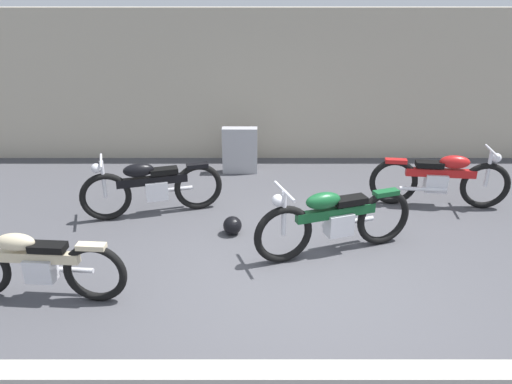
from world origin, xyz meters
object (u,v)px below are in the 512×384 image
object	(u,v)px
stone_marker	(241,150)
motorcycle_green	(336,220)
motorcycle_black	(153,186)
motorcycle_cream	(36,264)
motorcycle_red	(443,179)
helmet	(234,225)

from	to	relation	value
stone_marker	motorcycle_green	bearing A→B (deg)	-66.21
motorcycle_black	motorcycle_cream	world-z (taller)	motorcycle_black
motorcycle_red	motorcycle_cream	size ratio (longest dim) A/B	1.05
stone_marker	motorcycle_red	bearing A→B (deg)	-25.20
stone_marker	motorcycle_cream	bearing A→B (deg)	-118.40
stone_marker	helmet	bearing A→B (deg)	-90.81
helmet	motorcycle_cream	size ratio (longest dim) A/B	0.13
helmet	motorcycle_red	xyz separation A→B (m)	(3.16, 0.93, 0.32)
motorcycle_red	motorcycle_green	xyz separation A→B (m)	(-1.85, -1.43, 0.02)
stone_marker	motorcycle_black	xyz separation A→B (m)	(-1.25, -1.77, 0.03)
stone_marker	motorcycle_black	world-z (taller)	motorcycle_black
stone_marker	motorcycle_red	xyz separation A→B (m)	(3.12, -1.47, 0.04)
motorcycle_red	motorcycle_black	bearing A→B (deg)	-169.41
motorcycle_black	motorcycle_green	xyz separation A→B (m)	(2.53, -1.13, 0.02)
stone_marker	motorcycle_black	size ratio (longest dim) A/B	0.41
motorcycle_cream	stone_marker	bearing A→B (deg)	-114.15
motorcycle_black	motorcycle_green	size ratio (longest dim) A/B	0.97
helmet	motorcycle_green	world-z (taller)	motorcycle_green
motorcycle_red	motorcycle_cream	distance (m)	5.75
helmet	motorcycle_black	xyz separation A→B (m)	(-1.22, 0.63, 0.32)
motorcycle_red	motorcycle_cream	xyz separation A→B (m)	(-5.22, -2.41, -0.02)
helmet	motorcycle_red	distance (m)	3.31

